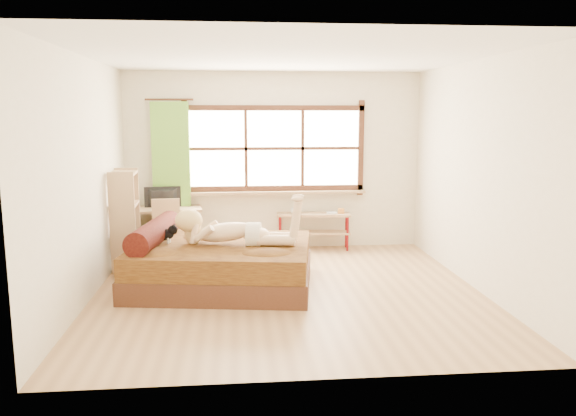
{
  "coord_description": "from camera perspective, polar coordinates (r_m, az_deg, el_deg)",
  "views": [
    {
      "loc": [
        -0.6,
        -6.34,
        2.06
      ],
      "look_at": [
        0.02,
        0.2,
        0.97
      ],
      "focal_mm": 35.0,
      "sensor_mm": 36.0,
      "label": 1
    }
  ],
  "objects": [
    {
      "name": "wall_front",
      "position": [
        4.19,
        2.88,
        -0.31
      ],
      "size": [
        4.5,
        0.0,
        4.5
      ],
      "primitive_type": "plane",
      "rotation": [
        -1.57,
        0.0,
        0.0
      ],
      "color": "silver",
      "rests_on": "floor"
    },
    {
      "name": "woman",
      "position": [
        6.7,
        -5.49,
        -1.06
      ],
      "size": [
        1.52,
        0.64,
        0.63
      ],
      "primitive_type": null,
      "rotation": [
        0.0,
        0.0,
        -0.15
      ],
      "color": "beige",
      "rests_on": "bed"
    },
    {
      "name": "desk",
      "position": [
        8.49,
        -12.6,
        -0.62
      ],
      "size": [
        1.17,
        0.64,
        0.7
      ],
      "rotation": [
        0.0,
        0.0,
        0.12
      ],
      "color": "tan",
      "rests_on": "floor"
    },
    {
      "name": "book",
      "position": [
        8.65,
        3.93,
        -0.47
      ],
      "size": [
        0.18,
        0.23,
        0.02
      ],
      "primitive_type": "imported",
      "rotation": [
        0.0,
        0.0,
        -0.1
      ],
      "color": "gray",
      "rests_on": "pipe_shelf"
    },
    {
      "name": "bed",
      "position": [
        6.88,
        -7.11,
        -5.56
      ],
      "size": [
        2.33,
        1.98,
        0.8
      ],
      "rotation": [
        0.0,
        0.0,
        -0.15
      ],
      "color": "#381D11",
      "rests_on": "floor"
    },
    {
      "name": "cup",
      "position": [
        8.58,
        0.63,
        -0.29
      ],
      "size": [
        0.12,
        0.12,
        0.09
      ],
      "primitive_type": "imported",
      "rotation": [
        0.0,
        0.0,
        -0.1
      ],
      "color": "gray",
      "rests_on": "pipe_shelf"
    },
    {
      "name": "wall_right",
      "position": [
        6.99,
        18.73,
        3.13
      ],
      "size": [
        0.0,
        4.5,
        4.5
      ],
      "primitive_type": "plane",
      "rotation": [
        1.57,
        0.0,
        -1.57
      ],
      "color": "silver",
      "rests_on": "floor"
    },
    {
      "name": "kitten",
      "position": [
        6.94,
        -12.67,
        -2.47
      ],
      "size": [
        0.33,
        0.17,
        0.25
      ],
      "primitive_type": null,
      "rotation": [
        0.0,
        0.0,
        -0.15
      ],
      "color": "black",
      "rests_on": "bed"
    },
    {
      "name": "monitor",
      "position": [
        8.5,
        -12.62,
        1.07
      ],
      "size": [
        0.54,
        0.13,
        0.31
      ],
      "primitive_type": "imported",
      "rotation": [
        0.0,
        0.0,
        3.26
      ],
      "color": "black",
      "rests_on": "desk"
    },
    {
      "name": "pipe_shelf",
      "position": [
        8.65,
        2.69,
        -1.52
      ],
      "size": [
        1.15,
        0.39,
        0.64
      ],
      "rotation": [
        0.0,
        0.0,
        -0.1
      ],
      "color": "tan",
      "rests_on": "floor"
    },
    {
      "name": "floor",
      "position": [
        6.69,
        0.0,
        -8.47
      ],
      "size": [
        4.5,
        4.5,
        0.0
      ],
      "primitive_type": "plane",
      "color": "#9E754C",
      "rests_on": "ground"
    },
    {
      "name": "curtain",
      "position": [
        8.57,
        -11.74,
        3.17
      ],
      "size": [
        0.55,
        0.1,
        2.2
      ],
      "primitive_type": "cube",
      "color": "#4C8825",
      "rests_on": "wall_back"
    },
    {
      "name": "bookshelf",
      "position": [
        7.83,
        -16.21,
        -1.1
      ],
      "size": [
        0.36,
        0.6,
        1.33
      ],
      "rotation": [
        0.0,
        0.0,
        0.06
      ],
      "color": "tan",
      "rests_on": "floor"
    },
    {
      "name": "chair",
      "position": [
        8.13,
        -12.26,
        -1.9
      ],
      "size": [
        0.44,
        0.44,
        0.88
      ],
      "rotation": [
        0.0,
        0.0,
        0.12
      ],
      "color": "tan",
      "rests_on": "floor"
    },
    {
      "name": "ceiling",
      "position": [
        6.4,
        0.0,
        15.2
      ],
      "size": [
        4.5,
        4.5,
        0.0
      ],
      "primitive_type": "plane",
      "rotation": [
        3.14,
        0.0,
        0.0
      ],
      "color": "white",
      "rests_on": "wall_back"
    },
    {
      "name": "wall_left",
      "position": [
        6.59,
        -19.89,
        2.71
      ],
      "size": [
        0.0,
        4.5,
        4.5
      ],
      "primitive_type": "plane",
      "rotation": [
        1.57,
        0.0,
        1.57
      ],
      "color": "silver",
      "rests_on": "floor"
    },
    {
      "name": "wall_back",
      "position": [
        8.64,
        -1.4,
        4.75
      ],
      "size": [
        4.5,
        0.0,
        4.5
      ],
      "primitive_type": "plane",
      "rotation": [
        1.57,
        0.0,
        0.0
      ],
      "color": "silver",
      "rests_on": "floor"
    },
    {
      "name": "window",
      "position": [
        8.6,
        -1.39,
        5.79
      ],
      "size": [
        2.8,
        0.16,
        1.46
      ],
      "color": "#FFEDBF",
      "rests_on": "wall_back"
    }
  ]
}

